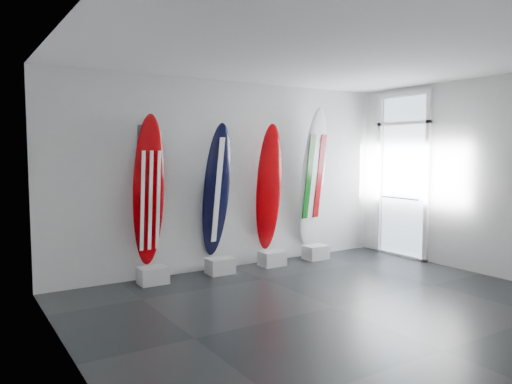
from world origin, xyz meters
TOP-DOWN VIEW (x-y plane):
  - floor at (0.00, 0.00)m, footprint 6.00×6.00m
  - ceiling at (0.00, 0.00)m, footprint 6.00×6.00m
  - wall_back at (0.00, 2.50)m, footprint 6.00×0.00m
  - wall_left at (-3.00, 0.00)m, footprint 0.00×5.00m
  - wall_right at (3.00, 0.00)m, footprint 0.00×5.00m
  - display_block_usa at (-1.47, 2.18)m, footprint 0.40×0.30m
  - surfboard_usa at (-1.47, 2.28)m, footprint 0.52×0.33m
  - display_block_navy at (-0.39, 2.18)m, footprint 0.40×0.30m
  - surfboard_navy at (-0.39, 2.28)m, footprint 0.51×0.47m
  - display_block_swiss at (0.59, 2.18)m, footprint 0.40×0.30m
  - surfboard_swiss at (0.59, 2.28)m, footprint 0.49×0.33m
  - display_block_italy at (1.51, 2.18)m, footprint 0.40×0.30m
  - surfboard_italy at (1.51, 2.28)m, footprint 0.58×0.46m
  - wall_outlet at (-2.45, 2.48)m, footprint 0.09×0.02m
  - glass_door at (2.97, 1.55)m, footprint 0.12×1.16m
  - balcony at (4.30, 1.55)m, footprint 2.80×2.20m

SIDE VIEW (x-z plane):
  - floor at x=0.00m, z-range 0.00..0.00m
  - display_block_usa at x=-1.47m, z-range 0.00..0.24m
  - display_block_navy at x=-0.39m, z-range 0.00..0.24m
  - display_block_swiss at x=0.59m, z-range 0.00..0.24m
  - display_block_italy at x=1.51m, z-range 0.00..0.24m
  - wall_outlet at x=-2.45m, z-range 0.28..0.41m
  - balcony at x=4.30m, z-range -0.10..1.10m
  - surfboard_navy at x=-0.39m, z-range 0.23..2.32m
  - surfboard_swiss at x=0.59m, z-range 0.24..2.33m
  - surfboard_usa at x=-1.47m, z-range 0.24..2.41m
  - glass_door at x=2.97m, z-range 0.00..2.85m
  - surfboard_italy at x=1.51m, z-range 0.23..2.63m
  - wall_back at x=0.00m, z-range -1.50..4.50m
  - wall_left at x=-3.00m, z-range -1.00..4.00m
  - wall_right at x=3.00m, z-range -1.00..4.00m
  - ceiling at x=0.00m, z-range 3.00..3.00m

